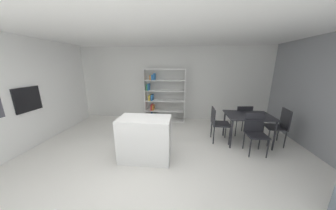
{
  "coord_description": "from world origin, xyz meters",
  "views": [
    {
      "loc": [
        0.64,
        -2.69,
        1.96
      ],
      "look_at": [
        0.31,
        0.51,
        1.13
      ],
      "focal_mm": 16.42,
      "sensor_mm": 36.0,
      "label": 1
    }
  ],
  "objects_px": {
    "open_bookshelf": "(162,96)",
    "dining_table": "(248,118)",
    "kitchen_island": "(145,139)",
    "dining_chair_island_side": "(217,121)",
    "dining_chair_window_side": "(280,124)",
    "dining_chair_near": "(255,130)",
    "dining_chair_far": "(242,117)",
    "built_in_oven": "(28,99)"
  },
  "relations": [
    {
      "from": "built_in_oven",
      "to": "dining_chair_near",
      "type": "xyz_separation_m",
      "value": [
        5.28,
        0.28,
        -0.66
      ]
    },
    {
      "from": "dining_chair_near",
      "to": "dining_chair_far",
      "type": "xyz_separation_m",
      "value": [
        0.01,
        0.87,
        0.01
      ]
    },
    {
      "from": "kitchen_island",
      "to": "dining_table",
      "type": "distance_m",
      "value": 2.63
    },
    {
      "from": "dining_chair_near",
      "to": "dining_chair_island_side",
      "type": "bearing_deg",
      "value": 149.4
    },
    {
      "from": "open_bookshelf",
      "to": "dining_chair_island_side",
      "type": "distance_m",
      "value": 2.22
    },
    {
      "from": "kitchen_island",
      "to": "dining_chair_island_side",
      "type": "bearing_deg",
      "value": 30.36
    },
    {
      "from": "kitchen_island",
      "to": "dining_chair_far",
      "type": "distance_m",
      "value": 2.83
    },
    {
      "from": "open_bookshelf",
      "to": "dining_chair_island_side",
      "type": "bearing_deg",
      "value": -40.52
    },
    {
      "from": "open_bookshelf",
      "to": "dining_chair_far",
      "type": "distance_m",
      "value": 2.65
    },
    {
      "from": "dining_table",
      "to": "dining_chair_far",
      "type": "height_order",
      "value": "dining_chair_far"
    },
    {
      "from": "built_in_oven",
      "to": "dining_table",
      "type": "relative_size",
      "value": 0.57
    },
    {
      "from": "dining_chair_near",
      "to": "kitchen_island",
      "type": "bearing_deg",
      "value": -168.38
    },
    {
      "from": "dining_chair_window_side",
      "to": "dining_chair_near",
      "type": "relative_size",
      "value": 1.03
    },
    {
      "from": "dining_chair_near",
      "to": "dining_chair_island_side",
      "type": "relative_size",
      "value": 1.0
    },
    {
      "from": "dining_table",
      "to": "dining_chair_window_side",
      "type": "xyz_separation_m",
      "value": [
        0.77,
        -0.01,
        -0.13
      ]
    },
    {
      "from": "kitchen_island",
      "to": "dining_chair_window_side",
      "type": "bearing_deg",
      "value": 16.81
    },
    {
      "from": "open_bookshelf",
      "to": "dining_chair_near",
      "type": "xyz_separation_m",
      "value": [
        2.43,
        -1.85,
        -0.35
      ]
    },
    {
      "from": "kitchen_island",
      "to": "dining_chair_window_side",
      "type": "distance_m",
      "value": 3.34
    },
    {
      "from": "dining_table",
      "to": "dining_chair_window_side",
      "type": "distance_m",
      "value": 0.78
    },
    {
      "from": "built_in_oven",
      "to": "dining_chair_window_side",
      "type": "bearing_deg",
      "value": 6.6
    },
    {
      "from": "dining_chair_window_side",
      "to": "open_bookshelf",
      "type": "bearing_deg",
      "value": -107.44
    },
    {
      "from": "dining_table",
      "to": "dining_chair_far",
      "type": "relative_size",
      "value": 1.24
    },
    {
      "from": "kitchen_island",
      "to": "dining_chair_near",
      "type": "xyz_separation_m",
      "value": [
        2.43,
        0.55,
        0.07
      ]
    },
    {
      "from": "dining_table",
      "to": "dining_chair_island_side",
      "type": "bearing_deg",
      "value": 179.98
    },
    {
      "from": "open_bookshelf",
      "to": "dining_table",
      "type": "distance_m",
      "value": 2.82
    },
    {
      "from": "dining_table",
      "to": "dining_chair_far",
      "type": "bearing_deg",
      "value": 88.42
    },
    {
      "from": "kitchen_island",
      "to": "dining_table",
      "type": "relative_size",
      "value": 0.97
    },
    {
      "from": "built_in_oven",
      "to": "dining_chair_island_side",
      "type": "height_order",
      "value": "built_in_oven"
    },
    {
      "from": "kitchen_island",
      "to": "open_bookshelf",
      "type": "bearing_deg",
      "value": 89.89
    },
    {
      "from": "dining_chair_far",
      "to": "dining_chair_window_side",
      "type": "bearing_deg",
      "value": 141.11
    },
    {
      "from": "built_in_oven",
      "to": "dining_chair_far",
      "type": "bearing_deg",
      "value": 12.26
    },
    {
      "from": "open_bookshelf",
      "to": "dining_chair_near",
      "type": "relative_size",
      "value": 2.04
    },
    {
      "from": "built_in_oven",
      "to": "dining_chair_far",
      "type": "distance_m",
      "value": 5.46
    },
    {
      "from": "kitchen_island",
      "to": "open_bookshelf",
      "type": "xyz_separation_m",
      "value": [
        0.0,
        2.4,
        0.43
      ]
    },
    {
      "from": "kitchen_island",
      "to": "dining_chair_window_side",
      "type": "height_order",
      "value": "dining_chair_window_side"
    },
    {
      "from": "dining_chair_near",
      "to": "dining_chair_far",
      "type": "height_order",
      "value": "dining_chair_near"
    },
    {
      "from": "dining_chair_window_side",
      "to": "dining_chair_island_side",
      "type": "bearing_deg",
      "value": -83.68
    },
    {
      "from": "built_in_oven",
      "to": "open_bookshelf",
      "type": "distance_m",
      "value": 3.58
    },
    {
      "from": "dining_table",
      "to": "dining_chair_far",
      "type": "distance_m",
      "value": 0.46
    },
    {
      "from": "dining_chair_near",
      "to": "dining_chair_far",
      "type": "distance_m",
      "value": 0.87
    },
    {
      "from": "kitchen_island",
      "to": "dining_chair_far",
      "type": "bearing_deg",
      "value": 30.1
    },
    {
      "from": "dining_table",
      "to": "dining_chair_near",
      "type": "relative_size",
      "value": 1.21
    }
  ]
}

